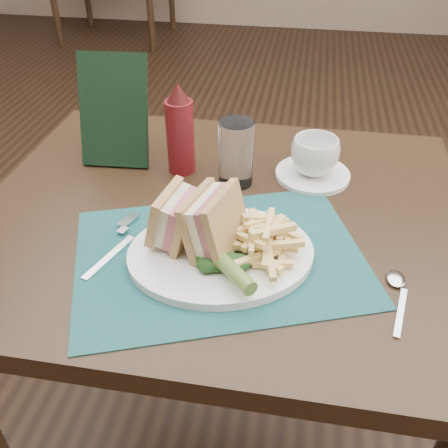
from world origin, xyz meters
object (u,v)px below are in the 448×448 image
placemat (220,256)px  saucer (313,175)px  sandwich_half_b (202,218)px  sandwich_half_a (164,214)px  table_main (222,344)px  coffee_cup (315,156)px  check_presenter (114,111)px  plate (221,254)px  drinking_glass (236,153)px  ketchup_bottle (180,129)px

placemat → saucer: (0.14, 0.28, 0.00)m
sandwich_half_b → sandwich_half_a: bearing=-171.9°
table_main → coffee_cup: size_ratio=9.47×
saucer → check_presenter: (-0.41, 0.00, 0.10)m
placemat → sandwich_half_b: sandwich_half_b is taller
placemat → check_presenter: (-0.27, 0.28, 0.11)m
saucer → table_main: bearing=-137.4°
plate → coffee_cup: (0.14, 0.28, 0.04)m
plate → drinking_glass: bearing=76.2°
placemat → ketchup_bottle: bearing=115.8°
check_presenter → saucer: bearing=-4.5°
plate → sandwich_half_a: size_ratio=3.22×
check_presenter → ketchup_bottle: bearing=-13.1°
placemat → sandwich_half_b: size_ratio=4.30×
placemat → ketchup_bottle: size_ratio=2.47×
check_presenter → drinking_glass: bearing=-15.3°
table_main → plate: size_ratio=3.00×
drinking_glass → sandwich_half_a: bearing=-110.8°
placemat → sandwich_half_a: bearing=172.0°
check_presenter → sandwich_half_b: bearing=-53.1°
table_main → sandwich_half_b: 0.46m
table_main → sandwich_half_b: bearing=-93.9°
ketchup_bottle → check_presenter: 0.15m
sandwich_half_a → plate: bearing=-0.0°
ketchup_bottle → saucer: bearing=3.9°
ketchup_bottle → check_presenter: size_ratio=0.82×
coffee_cup → check_presenter: bearing=179.3°
plate → check_presenter: bearing=116.7°
sandwich_half_a → check_presenter: 0.33m
placemat → saucer: bearing=63.1°
sandwich_half_b → check_presenter: size_ratio=0.47×
table_main → plate: 0.41m
table_main → coffee_cup: coffee_cup is taller
plate → sandwich_half_b: 0.07m
saucer → check_presenter: bearing=179.3°
drinking_glass → ketchup_bottle: (-0.12, 0.03, 0.03)m
table_main → coffee_cup: (0.16, 0.15, 0.42)m
coffee_cup → sandwich_half_a: bearing=-131.4°
drinking_glass → saucer: bearing=17.5°
placemat → sandwich_half_b: bearing=171.1°
sandwich_half_b → check_presenter: check_presenter is taller
placemat → drinking_glass: drinking_glass is taller
drinking_glass → ketchup_bottle: 0.12m
placemat → sandwich_half_b: (-0.03, 0.00, 0.07)m
plate → saucer: (0.14, 0.28, -0.00)m
saucer → ketchup_bottle: (-0.27, -0.02, 0.09)m
table_main → drinking_glass: drinking_glass is taller
plate → coffee_cup: 0.32m
placemat → check_presenter: size_ratio=2.03×
saucer → coffee_cup: (0.00, 0.00, 0.04)m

